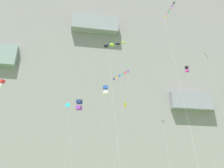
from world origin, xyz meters
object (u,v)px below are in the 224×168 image
kite_banner_low_right (171,19)px  kite_box_high_right (105,90)px  kite_delta_upper_left (163,125)px  kite_box_upper_right (2,84)px  kite_box_front_field (187,70)px  kite_windsock_mid_right (111,45)px  kite_box_low_left (79,105)px  kite_diamond_low_center (68,109)px  kite_banner_high_left (121,80)px  kite_banner_far_left (212,73)px  kite_diamond_near_cliff (125,108)px

kite_banner_low_right → kite_box_high_right: 20.65m
kite_box_high_right → kite_delta_upper_left: (12.16, -2.12, -8.11)m
kite_box_upper_right → kite_box_front_field: kite_box_front_field is taller
kite_windsock_mid_right → kite_delta_upper_left: size_ratio=1.53×
kite_banner_low_right → kite_box_low_left: 25.48m
kite_delta_upper_left → kite_box_low_left: bearing=172.5°
kite_diamond_low_center → kite_box_front_field: size_ratio=0.63×
kite_box_high_right → kite_delta_upper_left: kite_box_high_right is taller
kite_banner_high_left → kite_banner_far_left: bearing=-4.4°
kite_banner_low_right → kite_box_front_field: size_ratio=1.07×
kite_banner_far_left → kite_box_low_left: bearing=169.4°
kite_windsock_mid_right → kite_banner_high_left: bearing=73.5°
kite_box_high_right → kite_diamond_near_cliff: bearing=47.7°
kite_box_low_left → kite_diamond_near_cliff: kite_diamond_near_cliff is taller
kite_banner_high_left → kite_box_high_right: size_ratio=1.07×
kite_banner_high_left → kite_box_high_right: bearing=127.6°
kite_windsock_mid_right → kite_delta_upper_left: (13.68, 16.23, -7.76)m
kite_box_low_left → kite_diamond_low_center: kite_diamond_low_center is taller
kite_box_front_field → kite_windsock_mid_right: bearing=-140.1°
kite_box_front_field → kite_banner_far_left: kite_banner_far_left is taller
kite_banner_high_left → kite_diamond_near_cliff: size_ratio=1.13×
kite_banner_far_left → kite_banner_low_right: bearing=-141.3°
kite_banner_low_right → kite_box_high_right: bearing=120.3°
kite_delta_upper_left → kite_banner_low_right: bearing=-99.8°
kite_box_upper_right → kite_delta_upper_left: bearing=-4.3°
kite_banner_high_left → kite_diamond_low_center: size_ratio=1.27×
kite_diamond_low_center → kite_box_low_left: bearing=-31.7°
kite_windsock_mid_right → kite_diamond_near_cliff: size_ratio=1.02×
kite_banner_low_right → kite_diamond_low_center: size_ratio=1.69×
kite_box_low_left → kite_box_high_right: bearing=-2.2°
kite_delta_upper_left → kite_banner_high_left: bearing=-170.5°
kite_box_low_left → kite_diamond_low_center: (-2.39, 1.48, -0.60)m
kite_box_low_left → kite_windsock_mid_right: 19.34m
kite_box_low_left → kite_box_high_right: kite_box_high_right is taller
kite_banner_high_left → kite_diamond_low_center: kite_banner_high_left is taller
kite_banner_far_left → kite_delta_upper_left: bearing=164.6°
kite_box_low_left → kite_windsock_mid_right: bearing=-77.4°
kite_diamond_near_cliff → kite_banner_far_left: bearing=-33.7°
kite_windsock_mid_right → kite_box_upper_right: bearing=137.9°
kite_banner_low_right → kite_banner_high_left: bearing=118.0°
kite_diamond_low_center → kite_banner_low_right: bearing=-45.8°
kite_delta_upper_left → kite_banner_far_left: 16.67m
kite_windsock_mid_right → kite_banner_far_left: (25.20, 13.07, 3.88)m
kite_box_low_left → kite_banner_far_left: kite_banner_far_left is taller
kite_box_low_left → kite_diamond_near_cliff: 13.38m
kite_diamond_low_center → kite_banner_far_left: (31.75, -6.98, 7.92)m
kite_diamond_low_center → kite_banner_high_left: bearing=-26.3°
kite_diamond_low_center → kite_box_high_right: bearing=-11.9°
kite_box_upper_right → kite_banner_high_left: kite_banner_high_left is taller
kite_banner_high_left → kite_delta_upper_left: (9.33, 1.56, -9.23)m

